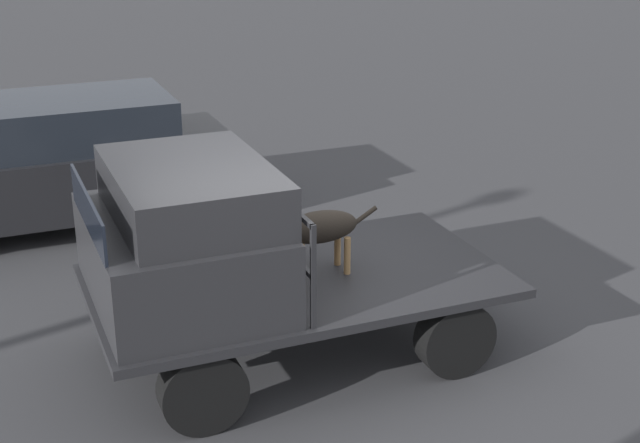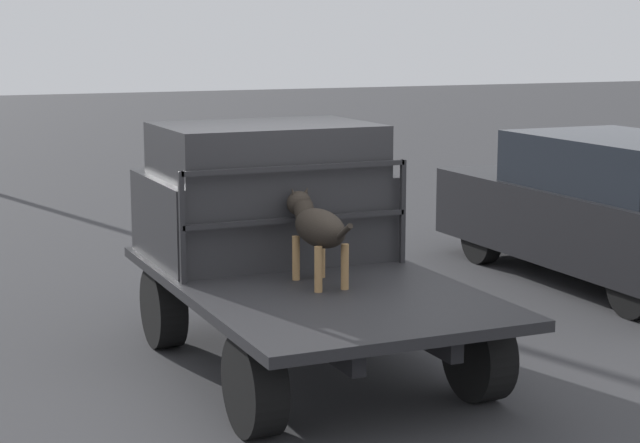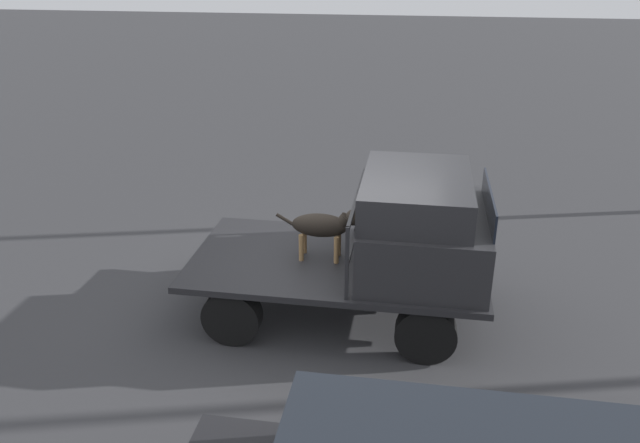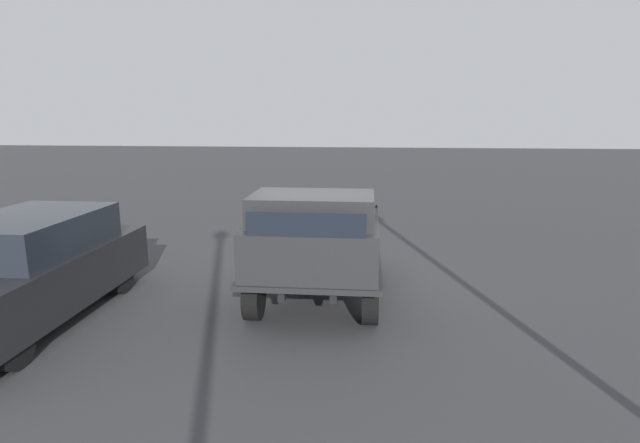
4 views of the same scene
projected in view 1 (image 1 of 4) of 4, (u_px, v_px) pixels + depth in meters
ground_plane at (298, 351)px, 8.17m from camera, size 80.00×80.00×0.00m
flatbed_truck at (297, 297)px, 7.97m from camera, size 3.62×2.06×0.75m
truck_cab at (184, 236)px, 7.35m from camera, size 1.46×1.94×1.15m
truck_headboard at (272, 219)px, 7.61m from camera, size 0.04×1.94×0.87m
dog at (313, 228)px, 7.80m from camera, size 1.10×0.29×0.71m
parked_sedan at (61, 162)px, 10.95m from camera, size 4.32×1.76×1.59m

